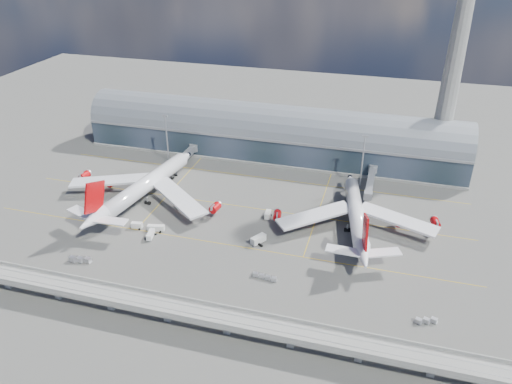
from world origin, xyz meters
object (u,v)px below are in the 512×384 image
(floodlight_mast_left, at_px, (167,137))
(airliner_left, at_px, (142,187))
(service_truck_2, at_px, (156,228))
(cargo_train_2, at_px, (426,321))
(floodlight_mast_right, at_px, (363,159))
(service_truck_0, at_px, (151,235))
(service_truck_3, at_px, (258,239))
(service_truck_5, at_px, (164,183))
(cargo_train_0, at_px, (80,260))
(control_tower, at_px, (453,69))
(cargo_train_1, at_px, (265,277))
(service_truck_1, at_px, (137,225))
(service_truck_4, at_px, (268,215))
(airliner_right, at_px, (356,216))

(floodlight_mast_left, relative_size, airliner_left, 0.32)
(service_truck_2, relative_size, cargo_train_2, 0.98)
(floodlight_mast_right, distance_m, service_truck_0, 103.57)
(floodlight_mast_right, bearing_deg, service_truck_2, -140.40)
(floodlight_mast_right, relative_size, service_truck_3, 3.78)
(service_truck_5, height_order, cargo_train_0, service_truck_5)
(service_truck_0, height_order, service_truck_2, service_truck_0)
(airliner_left, bearing_deg, cargo_train_0, -82.33)
(control_tower, bearing_deg, cargo_train_1, -119.01)
(service_truck_0, bearing_deg, cargo_train_0, -140.05)
(floodlight_mast_left, height_order, service_truck_0, floodlight_mast_left)
(control_tower, bearing_deg, cargo_train_2, -92.85)
(service_truck_1, xyz_separation_m, service_truck_4, (50.00, 22.87, 0.08))
(service_truck_1, bearing_deg, floodlight_mast_left, 4.04)
(service_truck_4, relative_size, service_truck_5, 0.84)
(service_truck_4, distance_m, cargo_train_2, 80.25)
(service_truck_5, bearing_deg, control_tower, -40.69)
(airliner_left, bearing_deg, cargo_train_1, -21.00)
(floodlight_mast_left, relative_size, service_truck_3, 3.78)
(service_truck_0, relative_size, cargo_train_2, 0.87)
(floodlight_mast_left, xyz_separation_m, service_truck_0, (23.39, -68.60, -12.32))
(service_truck_3, bearing_deg, cargo_train_1, -37.01)
(service_truck_0, height_order, service_truck_3, service_truck_3)
(floodlight_mast_left, bearing_deg, service_truck_3, -42.46)
(floodlight_mast_right, bearing_deg, cargo_train_2, -71.83)
(airliner_left, height_order, service_truck_4, airliner_left)
(floodlight_mast_left, distance_m, airliner_left, 43.18)
(control_tower, relative_size, cargo_train_1, 11.04)
(floodlight_mast_right, relative_size, service_truck_5, 4.38)
(floodlight_mast_left, relative_size, airliner_right, 0.36)
(service_truck_0, xyz_separation_m, service_truck_5, (-13.95, 42.73, 0.05))
(airliner_right, xyz_separation_m, service_truck_4, (-36.91, -1.57, -4.47))
(airliner_right, height_order, service_truck_0, airliner_right)
(cargo_train_0, xyz_separation_m, cargo_train_1, (68.82, 9.13, -0.21))
(cargo_train_2, bearing_deg, service_truck_1, 96.52)
(service_truck_1, bearing_deg, cargo_train_0, 151.65)
(service_truck_0, xyz_separation_m, service_truck_1, (-8.55, 4.78, 0.01))
(airliner_right, bearing_deg, service_truck_5, 160.97)
(control_tower, relative_size, cargo_train_0, 11.64)
(service_truck_1, height_order, cargo_train_2, service_truck_1)
(service_truck_0, bearing_deg, airliner_right, 9.58)
(floodlight_mast_left, height_order, service_truck_5, floodlight_mast_left)
(service_truck_2, height_order, service_truck_5, service_truck_5)
(control_tower, height_order, floodlight_mast_left, control_tower)
(cargo_train_1, bearing_deg, control_tower, -35.04)
(airliner_right, distance_m, cargo_train_2, 56.84)
(control_tower, bearing_deg, service_truck_3, -127.92)
(service_truck_0, distance_m, service_truck_2, 5.15)
(airliner_right, height_order, cargo_train_1, airliner_right)
(service_truck_3, bearing_deg, cargo_train_2, 7.41)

